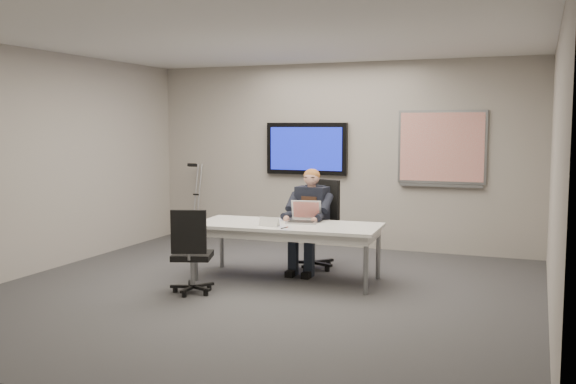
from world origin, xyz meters
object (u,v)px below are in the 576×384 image
(seated_person, at_px, (308,231))
(laptop, at_px, (304,217))
(conference_table, at_px, (287,230))
(office_chair_far, at_px, (315,241))
(office_chair_near, at_px, (192,267))

(seated_person, xyz_separation_m, laptop, (0.05, -0.29, 0.22))
(conference_table, distance_m, laptop, 0.28)
(office_chair_far, distance_m, office_chair_near, 1.92)
(conference_table, height_order, office_chair_far, office_chair_far)
(office_chair_near, distance_m, seated_person, 1.71)
(conference_table, height_order, office_chair_near, office_chair_near)
(office_chair_far, relative_size, laptop, 2.84)
(conference_table, bearing_deg, office_chair_near, -130.41)
(office_chair_far, height_order, seated_person, seated_person)
(office_chair_far, relative_size, office_chair_near, 1.21)
(conference_table, relative_size, seated_person, 1.73)
(conference_table, bearing_deg, office_chair_far, 78.61)
(office_chair_far, relative_size, seated_person, 0.88)
(office_chair_far, height_order, office_chair_near, office_chair_far)
(seated_person, bearing_deg, conference_table, -93.40)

